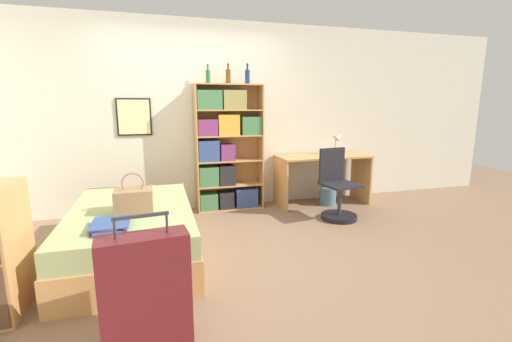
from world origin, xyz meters
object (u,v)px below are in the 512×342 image
at_px(bottle_brown, 228,76).
at_px(bottle_clear, 247,76).
at_px(book_stack_on_bed, 108,225).
at_px(suitcase, 146,291).
at_px(desk, 323,169).
at_px(desk_lamp, 338,140).
at_px(bed, 133,231).
at_px(bottle_green, 208,76).
at_px(bookcase, 225,150).
at_px(handbag, 134,200).
at_px(desk_chair, 337,196).
at_px(waste_bin, 328,196).

xyz_separation_m(bottle_brown, bottle_clear, (0.27, 0.02, 0.00)).
bearing_deg(bottle_brown, book_stack_on_bed, -126.44).
distance_m(suitcase, bottle_brown, 3.24).
bearing_deg(desk, desk_lamp, 11.57).
bearing_deg(suitcase, bed, 96.65).
distance_m(bottle_green, bottle_brown, 0.27).
bearing_deg(bottle_brown, desk, -6.54).
distance_m(bookcase, bottle_green, 1.01).
distance_m(bed, handbag, 0.40).
relative_size(bookcase, desk_chair, 1.91).
relative_size(suitcase, desk_lamp, 2.43).
height_order(bottle_green, desk_chair, bottle_green).
xyz_separation_m(bed, book_stack_on_bed, (-0.14, -0.58, 0.28)).
bearing_deg(bottle_clear, desk, -9.18).
bearing_deg(desk_chair, desk, 80.39).
height_order(desk_chair, waste_bin, desk_chair).
xyz_separation_m(bottle_clear, waste_bin, (1.17, -0.24, -1.72)).
distance_m(bottle_brown, desk_chair, 2.16).
distance_m(bookcase, waste_bin, 1.69).
bearing_deg(bookcase, bottle_brown, 12.84).
bearing_deg(suitcase, desk_lamp, 43.41).
relative_size(bed, bottle_clear, 6.85).
bearing_deg(bottle_brown, waste_bin, -8.48).
height_order(book_stack_on_bed, desk_lamp, desk_lamp).
bearing_deg(bookcase, handbag, -128.29).
bearing_deg(bottle_green, desk_chair, -29.06).
bearing_deg(bottle_green, book_stack_on_bed, -120.28).
xyz_separation_m(bottle_brown, desk_lamp, (1.63, -0.10, -0.89)).
bearing_deg(desk_chair, handbag, -165.57).
height_order(bottle_green, bottle_clear, bottle_clear).
bearing_deg(desk_chair, waste_bin, 72.99).
relative_size(bottle_brown, bottle_clear, 0.97).
bearing_deg(desk_chair, desk_lamp, 62.56).
relative_size(bed, bottle_green, 7.54).
xyz_separation_m(bottle_green, desk_chair, (1.53, -0.85, -1.55)).
bearing_deg(desk_chair, bed, -169.43).
bearing_deg(waste_bin, desk_chair, -107.01).
xyz_separation_m(bed, suitcase, (0.16, -1.38, 0.11)).
height_order(suitcase, bottle_green, bottle_green).
relative_size(book_stack_on_bed, desk, 0.27).
bearing_deg(desk, waste_bin, -38.68).
bearing_deg(waste_bin, desk, 141.32).
xyz_separation_m(suitcase, bottle_green, (0.81, 2.70, 1.48)).
bearing_deg(suitcase, handbag, 95.75).
bearing_deg(desk_lamp, bookcase, 176.97).
distance_m(suitcase, bookcase, 2.88).
bearing_deg(bottle_green, bookcase, -12.69).
relative_size(bottle_green, bottle_brown, 0.94).
relative_size(handbag, desk_lamp, 1.06).
xyz_separation_m(bed, bookcase, (1.17, 1.27, 0.61)).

